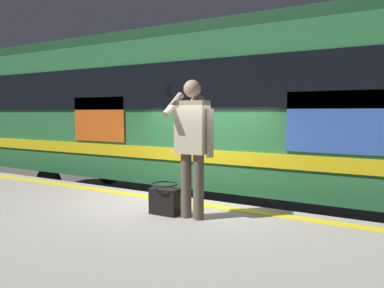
# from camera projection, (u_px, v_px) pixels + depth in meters

# --- Properties ---
(ground_plane) EXTENTS (24.84, 24.84, 0.00)m
(ground_plane) POSITION_uv_depth(u_px,v_px,m) (182.00, 258.00, 5.72)
(ground_plane) COLOR #4C4742
(platform) EXTENTS (16.44, 4.27, 1.04)m
(platform) POSITION_uv_depth(u_px,v_px,m) (85.00, 284.00, 3.80)
(platform) COLOR #9E998E
(platform) RESTS_ON ground
(safety_line) EXTENTS (16.11, 0.16, 0.01)m
(safety_line) POSITION_uv_depth(u_px,v_px,m) (172.00, 200.00, 5.36)
(safety_line) COLOR yellow
(safety_line) RESTS_ON platform
(track_rail_near) EXTENTS (21.37, 0.08, 0.16)m
(track_rail_near) POSITION_uv_depth(u_px,v_px,m) (220.00, 226.00, 7.08)
(track_rail_near) COLOR slate
(track_rail_near) RESTS_ON ground
(track_rail_far) EXTENTS (21.37, 0.08, 0.16)m
(track_rail_far) POSITION_uv_depth(u_px,v_px,m) (244.00, 209.00, 8.34)
(track_rail_far) COLOR slate
(track_rail_far) RESTS_ON ground
(train_carriage) EXTENTS (13.62, 2.81, 3.94)m
(train_carriage) POSITION_uv_depth(u_px,v_px,m) (225.00, 108.00, 7.59)
(train_carriage) COLOR #2D723F
(train_carriage) RESTS_ON ground
(passenger) EXTENTS (0.57, 0.55, 1.77)m
(passenger) POSITION_uv_depth(u_px,v_px,m) (193.00, 138.00, 4.39)
(passenger) COLOR brown
(passenger) RESTS_ON platform
(handbag) EXTENTS (0.40, 0.36, 0.42)m
(handbag) POSITION_uv_depth(u_px,v_px,m) (165.00, 200.00, 4.63)
(handbag) COLOR black
(handbag) RESTS_ON platform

